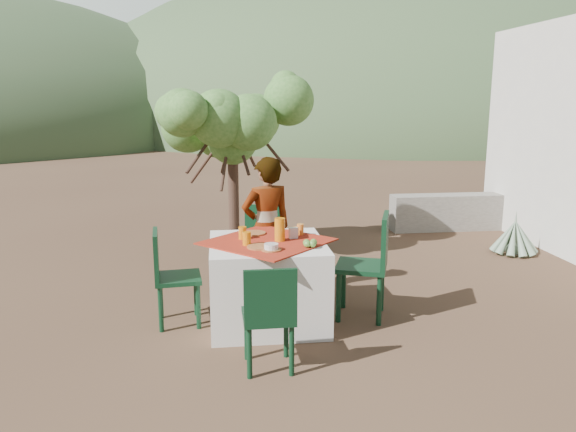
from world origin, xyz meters
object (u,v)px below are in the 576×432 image
object	(u,v)px
shrub_tree	(237,132)
table	(268,282)
chair_far	(260,242)
chair_right	(371,261)
juice_pitcher	(280,229)
agave	(514,237)
person	(267,228)
chair_near	(269,314)
chair_left	(169,273)

from	to	relation	value
shrub_tree	table	bearing A→B (deg)	-85.27
chair_far	table	bearing A→B (deg)	-69.45
table	shrub_tree	world-z (taller)	shrub_tree
chair_right	shrub_tree	world-z (taller)	shrub_tree
juice_pitcher	agave	bearing A→B (deg)	29.92
person	chair_far	bearing A→B (deg)	-102.93
shrub_tree	agave	distance (m)	3.86
chair_far	shrub_tree	size ratio (longest dim) A/B	0.43
table	chair_near	distance (m)	0.97
agave	chair_far	bearing A→B (deg)	-165.94
juice_pitcher	chair_near	bearing A→B (deg)	-100.96
table	chair_right	world-z (taller)	chair_right
agave	person	bearing A→B (deg)	-159.74
chair_far	shrub_tree	distance (m)	1.57
table	juice_pitcher	size ratio (longest dim) A/B	6.30
table	chair_right	xyz separation A→B (m)	(0.95, -0.01, 0.17)
agave	juice_pitcher	xyz separation A→B (m)	(-3.31, -1.90, 0.65)
chair_left	person	size ratio (longest dim) A/B	0.60
person	shrub_tree	distance (m)	1.73
juice_pitcher	chair_left	bearing A→B (deg)	176.45
person	chair_right	bearing A→B (deg)	125.35
chair_near	shrub_tree	bearing A→B (deg)	-88.77
table	chair_left	xyz separation A→B (m)	(-0.87, 0.05, 0.10)
person	table	bearing A→B (deg)	67.00
chair_near	chair_far	bearing A→B (deg)	-93.07
juice_pitcher	chair_far	bearing A→B (deg)	95.51
chair_near	chair_right	bearing A→B (deg)	-137.69
chair_right	person	bearing A→B (deg)	-106.39
table	person	bearing A→B (deg)	85.59
chair_right	shrub_tree	distance (m)	2.63
chair_left	shrub_tree	xyz separation A→B (m)	(0.70, 2.08, 1.11)
agave	juice_pitcher	bearing A→B (deg)	-150.08
table	chair_near	size ratio (longest dim) A/B	1.57
chair_far	chair_right	bearing A→B (deg)	-26.91
agave	shrub_tree	bearing A→B (deg)	176.25
agave	table	bearing A→B (deg)	-151.07
person	juice_pitcher	bearing A→B (deg)	76.83
chair_right	agave	size ratio (longest dim) A/B	1.53
shrub_tree	person	bearing A→B (deg)	-81.32
chair_near	agave	distance (m)	4.51
juice_pitcher	chair_right	bearing A→B (deg)	0.18
table	person	world-z (taller)	person
chair_left	chair_near	bearing A→B (deg)	-147.15
chair_near	shrub_tree	world-z (taller)	shrub_tree
chair_far	person	world-z (taller)	person
table	person	distance (m)	0.73
person	chair_near	bearing A→B (deg)	67.09
chair_right	shrub_tree	bearing A→B (deg)	-132.49
table	agave	xyz separation A→B (m)	(3.42, 1.89, -0.16)
chair_near	agave	world-z (taller)	chair_near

